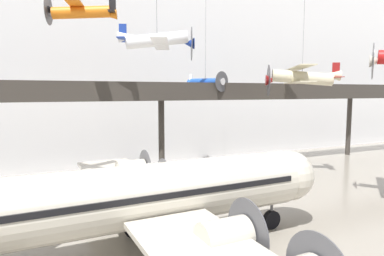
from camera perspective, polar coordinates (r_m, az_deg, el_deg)
The scene contains 8 objects.
hangar_back_wall at distance 47.15m, azimuth -8.50°, elevation 10.76°, with size 140.00×3.00×27.06m.
mezzanine_walkway at distance 38.52m, azimuth -4.68°, elevation 5.09°, with size 110.00×3.20×10.66m.
airliner_silver_main at distance 20.20m, azimuth -8.52°, elevation -11.24°, with size 26.03×29.58×10.59m.
suspended_plane_white_twin at distance 23.82m, azimuth -5.81°, elevation 14.37°, with size 5.35×6.18×10.25m.
suspended_plane_cream_biplane at distance 39.78m, azimuth 17.86°, elevation 8.07°, with size 8.30×9.22×12.77m.
suspended_plane_blue_trainer at distance 41.13m, azimuth 2.28°, elevation 7.63°, with size 6.46×5.62×12.26m.
suspended_plane_orange_highwing at distance 34.11m, azimuth -17.98°, elevation 17.96°, with size 6.49×7.67×6.59m.
stanchion_barrier at distance 22.71m, azimuth 21.25°, elevation -18.53°, with size 0.36×0.36×1.08m.
Camera 1 is at (-13.16, -11.52, 9.63)m, focal length 32.00 mm.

